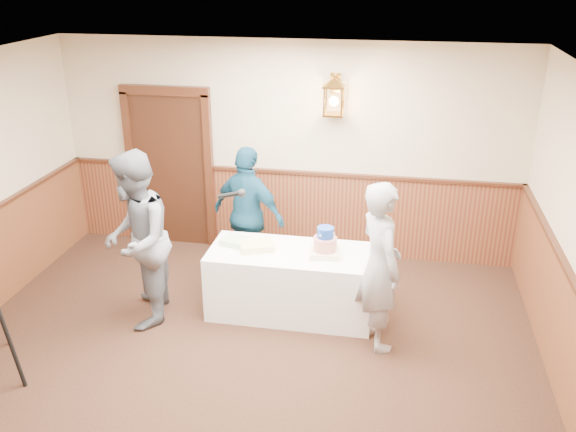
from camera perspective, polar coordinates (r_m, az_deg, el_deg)
name	(u,v)px	position (r m, az deg, el deg)	size (l,w,h in m)	color
ground	(213,422)	(5.57, -6.99, -18.61)	(7.00, 7.00, 0.00)	black
room_shell	(215,240)	(5.11, -6.89, -2.22)	(6.02, 7.02, 2.81)	beige
display_table	(291,282)	(6.80, 0.31, -6.17)	(1.80, 0.80, 0.75)	white
tiered_cake	(325,244)	(6.50, 3.49, -2.66)	(0.34, 0.34, 0.32)	beige
sheet_cake_yellow	(257,246)	(6.67, -2.96, -2.80)	(0.36, 0.28, 0.07)	#FFED98
sheet_cake_green	(236,241)	(6.79, -4.88, -2.39)	(0.29, 0.24, 0.07)	#BBE5A1
interviewer	(136,240)	(6.58, -14.03, -2.23)	(1.63, 1.08, 1.92)	slate
baker	(380,266)	(6.09, 8.58, -4.67)	(0.64, 0.42, 1.77)	#9D9DA3
assistant_p	(249,215)	(7.32, -3.70, 0.08)	(0.99, 0.41, 1.69)	navy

